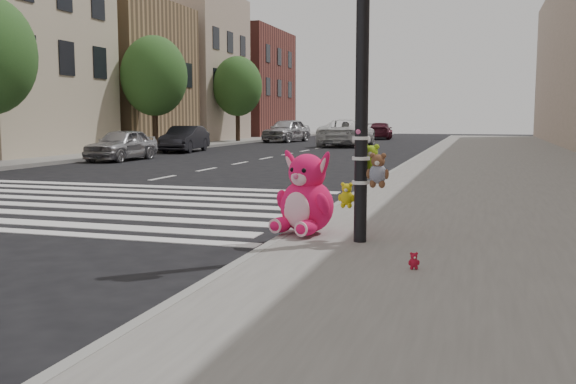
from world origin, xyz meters
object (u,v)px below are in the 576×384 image
at_px(red_teddy, 414,261).
at_px(pink_bunny, 306,199).
at_px(signal_pole, 364,110).
at_px(car_white_near, 347,133).
at_px(car_silver_far, 122,145).
at_px(car_dark_far, 185,139).

bearing_deg(red_teddy, pink_bunny, 111.99).
bearing_deg(signal_pole, red_teddy, -59.64).
bearing_deg(car_white_near, signal_pole, 102.00).
xyz_separation_m(car_silver_far, car_dark_far, (-0.33, 6.26, 0.01)).
distance_m(signal_pole, car_white_near, 29.55).
xyz_separation_m(car_dark_far, car_white_near, (6.30, 8.37, 0.15)).
bearing_deg(car_silver_far, car_dark_far, 93.66).
bearing_deg(car_silver_far, signal_pole, -49.00).
height_order(pink_bunny, car_dark_far, pink_bunny).
distance_m(car_silver_far, car_dark_far, 6.27).
relative_size(signal_pole, car_white_near, 0.71).
height_order(pink_bunny, car_silver_far, pink_bunny).
bearing_deg(car_white_near, car_dark_far, 53.05).
distance_m(signal_pole, car_dark_far, 24.02).
bearing_deg(pink_bunny, signal_pole, -4.81).
relative_size(signal_pole, pink_bunny, 3.51).
xyz_separation_m(signal_pole, car_dark_far, (-12.43, 20.52, -1.16)).
xyz_separation_m(red_teddy, car_silver_far, (-12.87, 15.57, 0.39)).
relative_size(red_teddy, car_silver_far, 0.05).
relative_size(car_dark_far, car_white_near, 0.69).
distance_m(red_teddy, car_dark_far, 25.52).
relative_size(signal_pole, car_silver_far, 1.10).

